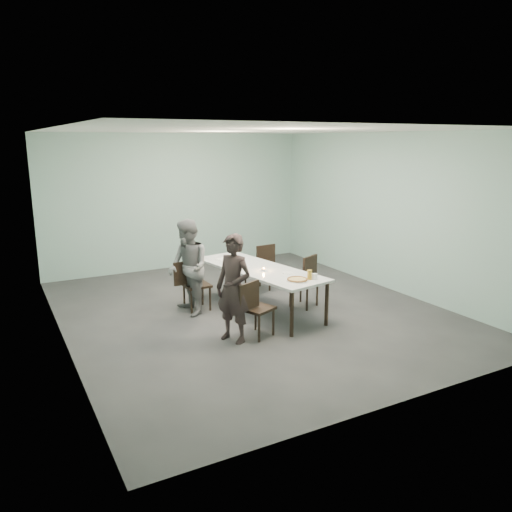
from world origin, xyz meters
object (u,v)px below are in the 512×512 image
chair_near_right (307,278)px  pizza (297,280)px  side_plate (288,273)px  diner_far (188,268)px  amber_tumbler (233,259)px  water_tumbler (315,277)px  diner_near (233,288)px  chair_far_right (261,264)px  beer_glass (310,275)px  table (259,271)px  chair_near_left (254,305)px  tealight (264,270)px  chair_far_left (192,282)px

chair_near_right → pizza: bearing=23.7°
side_plate → diner_far: bearing=146.1°
side_plate → amber_tumbler: bearing=109.8°
pizza → water_tumbler: (0.28, -0.06, 0.03)m
water_tumbler → diner_near: bearing=178.1°
chair_far_right → beer_glass: size_ratio=5.80×
chair_near_right → diner_near: size_ratio=0.55×
chair_near_right → pizza: chair_near_right is taller
table → chair_far_right: (0.63, 1.07, -0.19)m
chair_near_left → chair_near_right: same height
water_tumbler → amber_tumbler: water_tumbler is taller
chair_near_right → amber_tumbler: (-1.04, 0.81, 0.29)m
beer_glass → pizza: bearing=171.9°
chair_near_right → diner_near: diner_near is taller
chair_far_right → water_tumbler: bearing=79.6°
tealight → water_tumbler: bearing=-61.3°
chair_far_right → diner_far: size_ratio=0.54×
chair_near_left → pizza: (0.79, 0.06, 0.27)m
pizza → amber_tumbler: bearing=100.8°
diner_near → beer_glass: size_ratio=10.50×
table → tealight: tealight is taller
diner_far → tealight: diner_far is taller
pizza → side_plate: (0.11, 0.46, -0.01)m
amber_tumbler → pizza: bearing=-79.2°
chair_far_left → beer_glass: 2.07m
chair_far_right → amber_tumbler: size_ratio=10.88×
side_plate → beer_glass: (0.09, -0.49, 0.07)m
beer_glass → amber_tumbler: bearing=107.2°
chair_near_right → diner_near: (-1.82, -0.83, 0.29)m
diner_near → chair_far_left: bearing=154.3°
beer_glass → diner_far: bearing=136.1°
chair_far_left → tealight: chair_far_left is taller
water_tumbler → tealight: 0.93m
beer_glass → tealight: size_ratio=2.68×
tealight → beer_glass: bearing=-64.8°
diner_near → side_plate: 1.29m
diner_far → side_plate: size_ratio=8.88×
pizza → amber_tumbler: (-0.31, 1.63, 0.02)m
table → side_plate: 0.57m
diner_far → beer_glass: diner_far is taller
amber_tumbler → side_plate: bearing=-70.2°
tealight → amber_tumbler: size_ratio=0.70×
chair_near_left → chair_near_right: size_ratio=1.00×
side_plate → amber_tumbler: (-0.42, 1.17, 0.04)m
chair_far_right → pizza: chair_far_right is taller
side_plate → amber_tumbler: 1.24m
chair_near_left → water_tumbler: bearing=-23.0°
chair_far_left → beer_glass: beer_glass is taller
chair_near_left → diner_far: bearing=85.3°
chair_near_right → tealight: chair_near_right is taller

